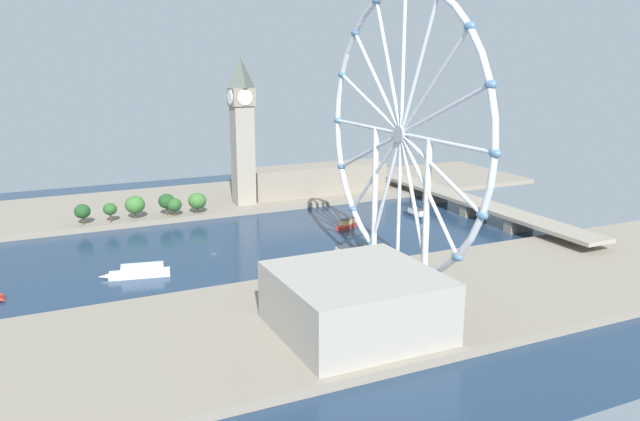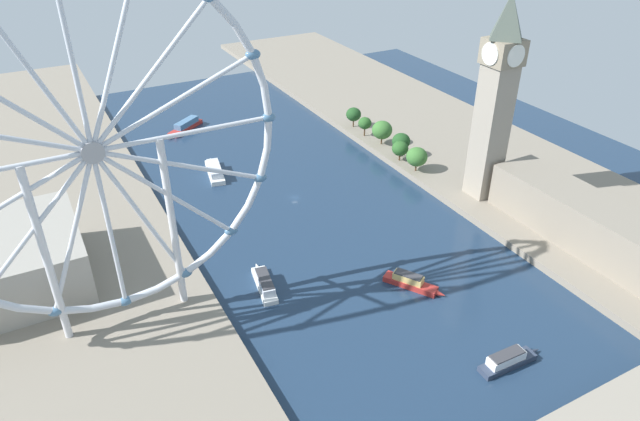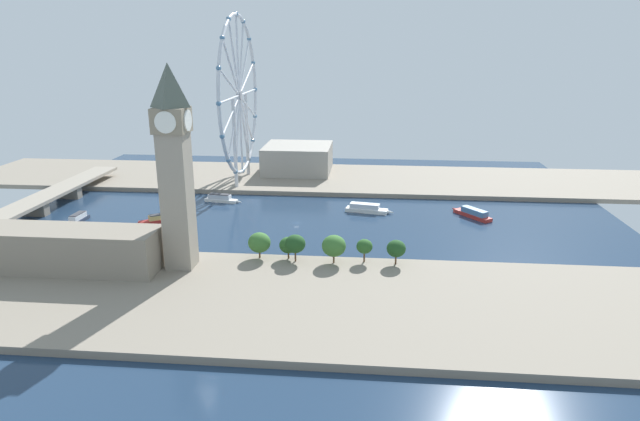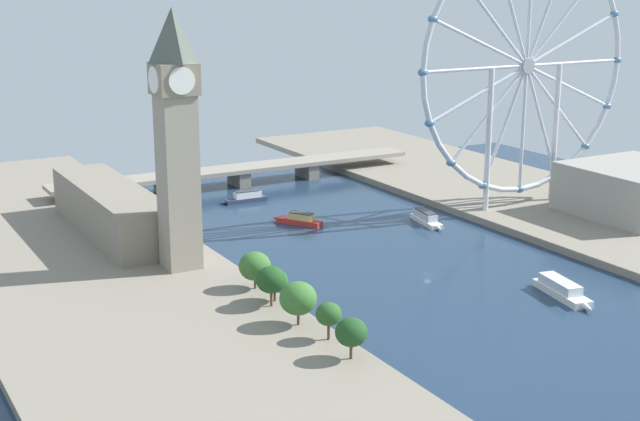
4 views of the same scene
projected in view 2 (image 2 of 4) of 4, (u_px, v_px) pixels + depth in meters
The scene contains 13 objects.
ground_plane at pixel (295, 198), 269.17m from camera, with size 375.56×375.56×0.00m, color #1E334C.
riverbank_left at pixel (467, 150), 310.16m from camera, with size 90.00×520.00×3.00m, color gray.
riverbank_right at pixel (59, 255), 226.64m from camera, with size 90.00×520.00×3.00m, color gray.
clock_tower at pixel (496, 97), 243.18m from camera, with size 14.64×14.64×88.54m.
parliament_block at pixel (595, 227), 224.47m from camera, with size 22.00×92.03×18.64m, color gray.
tree_row_embankment at pixel (389, 137), 302.61m from camera, with size 13.40×72.35×13.07m.
ferris_wheel at pixel (93, 154), 162.59m from camera, with size 112.87×3.20×116.55m.
riverside_hall at pixel (7, 263), 202.60m from camera, with size 50.21×50.81×20.61m, color gray.
tour_boat_0 at pixel (185, 126), 337.22m from camera, with size 26.60×21.17×5.41m.
tour_boat_1 at pixel (215, 170), 288.08m from camera, with size 11.49×30.15×5.35m.
tour_boat_2 at pixel (411, 282), 211.22m from camera, with size 15.27×21.78×5.30m.
tour_boat_3 at pixel (508, 360), 177.76m from camera, with size 23.07×5.39×5.31m.
tour_boat_4 at pixel (264, 283), 210.59m from camera, with size 8.99×25.52×5.28m.
Camera 2 is at (100.46, 211.83, 132.91)m, focal length 32.48 mm.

